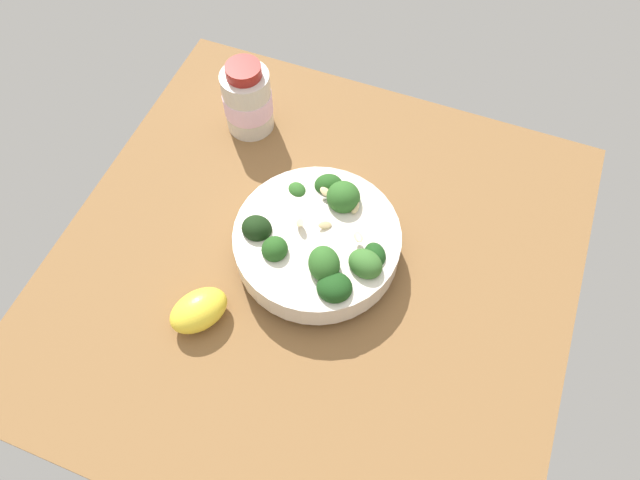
% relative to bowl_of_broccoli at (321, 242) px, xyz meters
% --- Properties ---
extents(ground_plane, '(0.66, 0.66, 0.04)m').
position_rel_bowl_of_broccoli_xyz_m(ground_plane, '(-0.02, 0.01, -0.06)').
color(ground_plane, brown).
extents(bowl_of_broccoli, '(0.21, 0.21, 0.09)m').
position_rel_bowl_of_broccoli_xyz_m(bowl_of_broccoli, '(0.00, 0.00, 0.00)').
color(bowl_of_broccoli, silver).
rests_on(bowl_of_broccoli, ground_plane).
extents(lemon_wedge, '(0.09, 0.08, 0.04)m').
position_rel_bowl_of_broccoli_xyz_m(lemon_wedge, '(-0.13, 0.11, -0.01)').
color(lemon_wedge, yellow).
rests_on(lemon_wedge, ground_plane).
extents(bottle_tall, '(0.07, 0.07, 0.12)m').
position_rel_bowl_of_broccoli_xyz_m(bottle_tall, '(0.17, 0.18, 0.02)').
color(bottle_tall, beige).
rests_on(bottle_tall, ground_plane).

